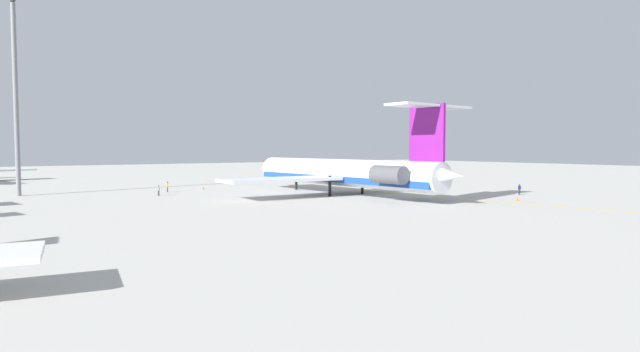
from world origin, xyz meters
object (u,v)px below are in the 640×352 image
main_jetliner (346,172)px  light_mast (15,89)px  ground_crew_portside (159,189)px  ground_crew_near_tail (519,188)px  safety_cone_wingtip (203,188)px  ground_crew_starboard (359,177)px  ground_crew_near_nose (167,186)px  safety_cone_nose (517,199)px

main_jetliner → light_mast: light_mast is taller
main_jetliner → ground_crew_portside: bearing=53.1°
ground_crew_near_tail → ground_crew_portside: (30.84, 46.39, -0.03)m
main_jetliner → light_mast: bearing=52.9°
light_mast → safety_cone_wingtip: bearing=-99.0°
ground_crew_near_tail → ground_crew_portside: 55.70m
safety_cone_wingtip → light_mast: light_mast is taller
safety_cone_wingtip → light_mast: (4.37, 27.72, 15.84)m
ground_crew_starboard → safety_cone_wingtip: 35.86m
ground_crew_near_nose → safety_cone_wingtip: ground_crew_near_nose is taller
main_jetliner → light_mast: size_ratio=1.50×
ground_crew_near_nose → ground_crew_starboard: size_ratio=1.04×
ground_crew_starboard → main_jetliner: bearing=22.2°
ground_crew_near_nose → light_mast: light_mast is taller
main_jetliner → safety_cone_wingtip: main_jetliner is taller
ground_crew_near_tail → safety_cone_wingtip: 52.67m
ground_crew_starboard → safety_cone_wingtip: (-0.79, 35.84, -0.78)m
ground_crew_near_nose → ground_crew_near_tail: size_ratio=1.01×
ground_crew_near_nose → ground_crew_starboard: bearing=-2.7°
ground_crew_near_nose → safety_cone_nose: (-41.27, -35.34, -0.82)m
ground_crew_portside → ground_crew_starboard: 46.58m
ground_crew_near_tail → safety_cone_wingtip: bearing=93.1°
ground_crew_portside → safety_cone_wingtip: ground_crew_portside is taller
main_jetliner → ground_crew_near_tail: bearing=-128.1°
ground_crew_starboard → light_mast: bearing=-28.6°
ground_crew_near_tail → ground_crew_starboard: ground_crew_near_tail is taller
main_jetliner → light_mast: (27.35, 41.84, 12.58)m
ground_crew_starboard → light_mast: 65.42m
main_jetliner → safety_cone_nose: size_ratio=80.93×
main_jetliner → ground_crew_near_tail: size_ratio=25.92×
ground_crew_near_tail → light_mast: light_mast is taller
light_mast → ground_crew_near_tail: bearing=-123.5°
safety_cone_wingtip → light_mast: bearing=81.0°
safety_cone_nose → light_mast: 75.25m
safety_cone_nose → safety_cone_wingtip: (43.18, 28.41, 0.00)m
ground_crew_near_nose → light_mast: (6.28, 20.79, 15.02)m
ground_crew_near_nose → ground_crew_near_tail: ground_crew_near_nose is taller
main_jetliner → ground_crew_starboard: bearing=-46.3°
ground_crew_near_tail → ground_crew_starboard: 38.90m
ground_crew_near_tail → light_mast: (42.47, 64.07, 15.03)m
light_mast → main_jetliner: bearing=-123.2°
ground_crew_portside → light_mast: 25.98m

